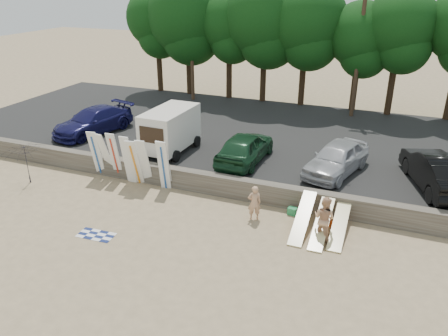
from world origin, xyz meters
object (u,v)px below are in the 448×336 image
at_px(box_trailer, 170,128).
at_px(cooler, 292,211).
at_px(car_0, 93,121).
at_px(beach_umbrella, 28,164).
at_px(beachgoer_b, 324,218).
at_px(car_2, 337,158).
at_px(beachgoer_a, 254,203).
at_px(car_1, 245,147).
at_px(car_3, 438,171).

distance_m(box_trailer, cooler, 8.41).
xyz_separation_m(car_0, cooler, (13.39, -4.15, -1.30)).
distance_m(cooler, beach_umbrella, 13.10).
bearing_deg(beach_umbrella, car_0, 94.21).
relative_size(box_trailer, beach_umbrella, 1.67).
relative_size(beachgoer_b, beach_umbrella, 0.81).
distance_m(car_2, beachgoer_a, 5.32).
xyz_separation_m(car_1, car_2, (4.58, 0.29, -0.02)).
height_order(car_1, car_2, car_1).
bearing_deg(box_trailer, beach_umbrella, -136.29).
distance_m(car_1, cooler, 4.84).
distance_m(car_0, cooler, 14.08).
xyz_separation_m(car_0, beachgoer_a, (11.95, -5.14, -0.68)).
bearing_deg(car_1, car_0, -3.06).
bearing_deg(beachgoer_b, box_trailer, -5.17).
bearing_deg(car_3, car_0, -19.92).
distance_m(box_trailer, car_1, 4.28).
bearing_deg(beach_umbrella, car_1, 27.08).
bearing_deg(car_3, car_1, -16.34).
xyz_separation_m(beachgoer_b, beach_umbrella, (-14.51, -0.25, 0.11)).
xyz_separation_m(car_0, car_2, (14.65, -0.61, 0.02)).
distance_m(car_2, beachgoer_b, 5.01).
xyz_separation_m(car_2, cooler, (-1.25, -3.55, -1.32)).
xyz_separation_m(box_trailer, cooler, (7.57, -3.17, -1.86)).
distance_m(box_trailer, beachgoer_b, 10.26).
bearing_deg(beachgoer_b, beach_umbrella, 22.58).
bearing_deg(car_2, car_3, 16.27).
relative_size(car_1, car_2, 1.02).
bearing_deg(beach_umbrella, cooler, 7.35).
bearing_deg(box_trailer, car_0, 172.23).
bearing_deg(beachgoer_a, cooler, -171.50).
height_order(car_2, beach_umbrella, car_2).
relative_size(box_trailer, car_1, 0.81).
xyz_separation_m(car_1, beachgoer_b, (4.87, -4.68, -0.59)).
relative_size(beachgoer_a, beach_umbrella, 0.69).
bearing_deg(beach_umbrella, beachgoer_a, 3.38).
xyz_separation_m(beachgoer_b, cooler, (-1.54, 1.42, -0.75)).
bearing_deg(car_0, car_2, 12.21).
relative_size(car_3, beach_umbrella, 2.30).
height_order(car_0, beachgoer_b, car_0).
distance_m(beachgoer_b, cooler, 2.23).
bearing_deg(car_2, beachgoer_b, -70.11).
relative_size(car_0, car_2, 1.15).
relative_size(car_0, cooler, 13.80).
xyz_separation_m(car_0, car_1, (10.07, -0.90, 0.04)).
bearing_deg(car_1, beachgoer_a, 115.90).
relative_size(car_3, beachgoer_a, 3.32).
bearing_deg(car_0, box_trailer, 5.03).
height_order(beachgoer_b, beach_umbrella, beach_umbrella).
height_order(car_3, beach_umbrella, car_3).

